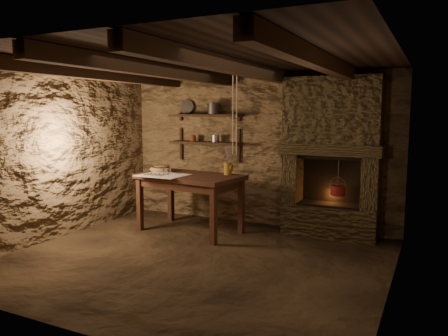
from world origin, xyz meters
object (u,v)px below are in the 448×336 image
at_px(stoneware_jug, 228,163).
at_px(wooden_bowl, 161,169).
at_px(work_table, 190,201).
at_px(iron_stockpot, 214,109).
at_px(red_pot, 338,190).

xyz_separation_m(stoneware_jug, wooden_bowl, (-1.10, -0.16, -0.14)).
bearing_deg(work_table, iron_stockpot, 96.67).
bearing_deg(red_pot, stoneware_jug, -165.16).
relative_size(stoneware_jug, iron_stockpot, 2.02).
height_order(wooden_bowl, iron_stockpot, iron_stockpot).
distance_m(work_table, red_pot, 2.18).
xyz_separation_m(work_table, red_pot, (2.07, 0.65, 0.23)).
distance_m(iron_stockpot, red_pot, 2.36).
bearing_deg(iron_stockpot, work_table, -90.99).
relative_size(work_table, wooden_bowl, 4.88).
bearing_deg(stoneware_jug, work_table, -164.73).
bearing_deg(iron_stockpot, stoneware_jug, -46.11).
xyz_separation_m(stoneware_jug, iron_stockpot, (-0.51, 0.53, 0.79)).
xyz_separation_m(iron_stockpot, red_pot, (2.05, -0.12, -1.15)).
relative_size(wooden_bowl, iron_stockpot, 1.60).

